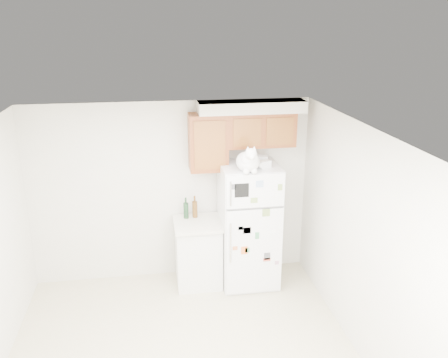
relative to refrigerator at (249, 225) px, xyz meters
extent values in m
cube|color=silver|center=(-1.02, 0.39, 0.40)|extent=(3.80, 0.04, 2.50)
cube|color=silver|center=(0.88, -1.61, 0.40)|extent=(0.04, 4.00, 2.50)
cube|color=white|center=(-1.02, -1.61, 1.65)|extent=(3.80, 4.00, 0.04)
cube|color=brown|center=(0.18, 0.22, 1.27)|extent=(0.90, 0.33, 0.45)
cube|color=brown|center=(-0.52, 0.22, 1.12)|extent=(0.50, 0.33, 0.75)
cube|color=silver|center=(0.06, 0.23, 1.57)|extent=(1.40, 0.37, 0.15)
cube|color=white|center=(0.00, 0.01, 0.00)|extent=(0.76, 0.72, 1.70)
cube|color=white|center=(0.00, -0.36, 0.62)|extent=(0.74, 0.03, 0.44)
cube|color=white|center=(0.00, -0.36, -0.22)|extent=(0.74, 0.03, 1.19)
cube|color=#59595B|center=(0.00, -0.36, 0.40)|extent=(0.74, 0.03, 0.02)
cylinder|color=silver|center=(-0.32, -0.39, 0.62)|extent=(0.02, 0.02, 0.32)
cylinder|color=silver|center=(-0.32, -0.39, -0.05)|extent=(0.02, 0.02, 0.55)
cube|color=black|center=(-0.18, -0.38, 0.65)|extent=(0.18, 0.00, 0.18)
cube|color=white|center=(-0.16, -0.38, 0.20)|extent=(0.22, 0.00, 0.28)
cube|color=white|center=(-0.11, -0.38, 0.09)|extent=(0.10, 0.00, 0.10)
cube|color=#7F9B4D|center=(-0.02, -0.38, 0.51)|extent=(0.09, 0.00, 0.07)
cube|color=white|center=(0.23, -0.38, 0.07)|extent=(0.07, 0.00, 0.05)
cube|color=#A3748E|center=(0.30, -0.38, -0.39)|extent=(0.05, 0.00, 0.05)
cube|color=olive|center=(0.14, -0.38, 0.33)|extent=(0.10, 0.00, 0.10)
cube|color=orange|center=(-0.14, -0.38, -0.18)|extent=(0.09, 0.00, 0.11)
cube|color=#8AA4C3|center=(0.04, -0.38, 0.72)|extent=(0.10, 0.00, 0.09)
cube|color=#C34D3D|center=(0.17, -0.38, -0.34)|extent=(0.10, 0.00, 0.05)
cube|color=#3E8A56|center=(0.03, -0.38, 0.02)|extent=(0.05, 0.00, 0.09)
cube|color=#49494D|center=(0.17, -0.38, -0.29)|extent=(0.08, 0.00, 0.10)
cube|color=#7F964B|center=(0.31, -0.38, 0.66)|extent=(0.06, 0.00, 0.08)
cube|color=#CD7040|center=(-0.26, -0.38, -0.14)|extent=(0.06, 0.00, 0.05)
cube|color=#275E9E|center=(-0.19, -0.38, 0.14)|extent=(0.06, 0.00, 0.05)
cube|color=#4B4B50|center=(-0.28, -0.38, 0.70)|extent=(0.05, 0.00, 0.07)
cube|color=#3F8B5D|center=(-0.10, -0.38, -0.18)|extent=(0.06, 0.00, 0.07)
cube|color=white|center=(-0.69, 0.07, -0.41)|extent=(0.60, 0.60, 0.88)
cube|color=white|center=(-0.69, 0.05, 0.05)|extent=(0.64, 0.64, 0.04)
ellipsoid|color=white|center=(-0.08, -0.22, 0.97)|extent=(0.29, 0.39, 0.25)
ellipsoid|color=white|center=(-0.08, -0.33, 1.02)|extent=(0.21, 0.17, 0.23)
sphere|color=white|center=(-0.08, -0.39, 1.11)|extent=(0.14, 0.14, 0.14)
cone|color=white|center=(-0.11, -0.39, 1.18)|extent=(0.05, 0.05, 0.06)
cone|color=white|center=(-0.04, -0.39, 1.18)|extent=(0.05, 0.05, 0.06)
cone|color=#D88C8C|center=(-0.11, -0.40, 1.18)|extent=(0.03, 0.03, 0.03)
cone|color=#D88C8C|center=(-0.04, -0.40, 1.18)|extent=(0.03, 0.03, 0.03)
sphere|color=white|center=(-0.08, -0.45, 1.09)|extent=(0.06, 0.06, 0.06)
sphere|color=white|center=(-0.13, -0.37, 0.89)|extent=(0.08, 0.08, 0.08)
sphere|color=white|center=(-0.03, -0.37, 0.89)|extent=(0.08, 0.08, 0.08)
cylinder|color=white|center=(0.05, -0.08, 0.89)|extent=(0.18, 0.25, 0.08)
cube|color=white|center=(0.17, 0.08, 0.90)|extent=(0.21, 0.18, 0.10)
cube|color=white|center=(0.16, -0.11, 0.89)|extent=(0.18, 0.16, 0.09)
camera|label=1|loc=(-1.27, -5.75, 2.65)|focal=38.00mm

